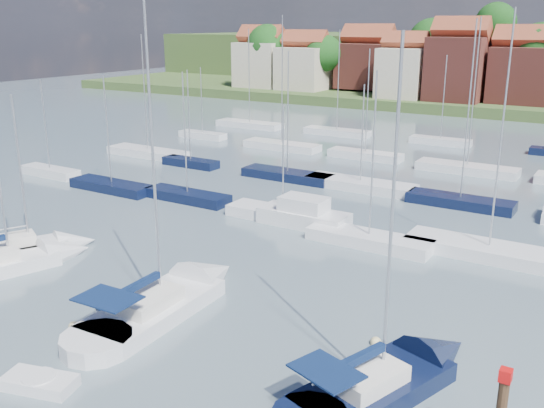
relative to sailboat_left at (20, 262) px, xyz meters
The scene contains 9 objects.
ground 40.22m from the sailboat_left, 65.79° to the left, with size 260.00×260.00×0.00m, color #4D6069.
sailboat_left is the anchor object (origin of this frame).
sailboat_centre 11.72m from the sailboat_left, ahead, with size 3.92×13.10×17.56m.
sailboat_navy 24.79m from the sailboat_left, ahead, with size 6.49×11.79×15.83m.
sailboat_far 2.41m from the sailboat_left, 119.60° to the left, with size 5.91×8.64×11.48m.
tender 14.51m from the sailboat_left, 33.59° to the right, with size 3.37×2.22×0.67m.
buoy_c 9.90m from the sailboat_left, 22.00° to the right, with size 0.53×0.53×0.53m, color beige.
buoy_e 22.96m from the sailboat_left, ahead, with size 0.55×0.55×0.55m, color beige.
marina_field 36.77m from the sailboat_left, 59.97° to the left, with size 79.62×41.41×15.93m.
Camera 1 is at (15.69, -18.51, 14.80)m, focal length 40.00 mm.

